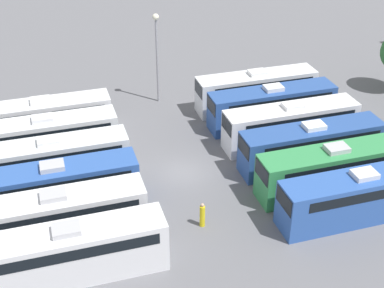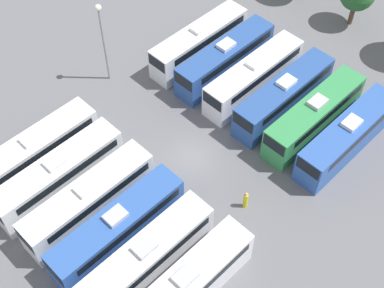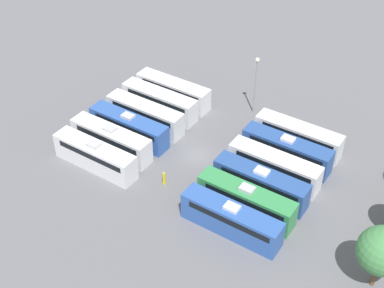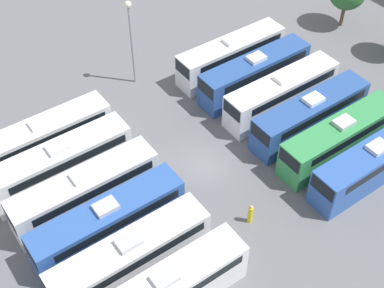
% 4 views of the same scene
% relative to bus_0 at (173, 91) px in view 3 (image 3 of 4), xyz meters
% --- Properties ---
extents(ground_plane, '(132.88, 132.88, 0.00)m').
position_rel_bus_0_xyz_m(ground_plane, '(8.60, 9.81, -1.84)').
color(ground_plane, slate).
extents(bus_0, '(2.52, 11.34, 3.70)m').
position_rel_bus_0_xyz_m(bus_0, '(0.00, 0.00, 0.00)').
color(bus_0, white).
rests_on(bus_0, ground_plane).
extents(bus_1, '(2.52, 11.34, 3.70)m').
position_rel_bus_0_xyz_m(bus_1, '(3.28, -0.02, 0.00)').
color(bus_1, silver).
rests_on(bus_1, ground_plane).
extents(bus_2, '(2.52, 11.34, 3.70)m').
position_rel_bus_0_xyz_m(bus_2, '(6.88, 0.20, 0.00)').
color(bus_2, silver).
rests_on(bus_2, ground_plane).
extents(bus_3, '(2.52, 11.34, 3.70)m').
position_rel_bus_0_xyz_m(bus_3, '(10.34, 0.20, 0.00)').
color(bus_3, '#2D56A8').
rests_on(bus_3, ground_plane).
extents(bus_4, '(2.52, 11.34, 3.70)m').
position_rel_bus_0_xyz_m(bus_4, '(13.68, 0.02, 0.00)').
color(bus_4, silver).
rests_on(bus_4, ground_plane).
extents(bus_5, '(2.52, 11.34, 3.70)m').
position_rel_bus_0_xyz_m(bus_5, '(17.20, 0.47, 0.00)').
color(bus_5, silver).
rests_on(bus_5, ground_plane).
extents(bus_6, '(2.52, 11.34, 3.70)m').
position_rel_bus_0_xyz_m(bus_6, '(-0.09, 19.41, 0.00)').
color(bus_6, silver).
rests_on(bus_6, ground_plane).
extents(bus_7, '(2.52, 11.34, 3.70)m').
position_rel_bus_0_xyz_m(bus_7, '(3.37, 19.45, 0.00)').
color(bus_7, '#284C93').
rests_on(bus_7, ground_plane).
extents(bus_8, '(2.52, 11.34, 3.70)m').
position_rel_bus_0_xyz_m(bus_8, '(6.91, 19.54, 0.00)').
color(bus_8, silver).
rests_on(bus_8, ground_plane).
extents(bus_9, '(2.52, 11.34, 3.70)m').
position_rel_bus_0_xyz_m(bus_9, '(10.46, 19.58, 0.00)').
color(bus_9, '#284C93').
rests_on(bus_9, ground_plane).
extents(bus_10, '(2.52, 11.34, 3.70)m').
position_rel_bus_0_xyz_m(bus_10, '(13.85, 19.57, 0.00)').
color(bus_10, '#338C4C').
rests_on(bus_10, ground_plane).
extents(bus_11, '(2.52, 11.34, 3.70)m').
position_rel_bus_0_xyz_m(bus_11, '(17.25, 19.64, 0.00)').
color(bus_11, '#2D56A8').
rests_on(bus_11, ground_plane).
extents(worker_person, '(0.36, 0.36, 1.84)m').
position_rel_bus_0_xyz_m(worker_person, '(15.06, 9.22, -0.98)').
color(worker_person, gold).
rests_on(worker_person, ground_plane).
extents(light_pole, '(0.60, 0.60, 8.63)m').
position_rel_bus_0_xyz_m(light_pole, '(-4.00, 10.90, 3.93)').
color(light_pole, gray).
rests_on(light_pole, ground_plane).
extents(tree_2, '(4.80, 4.80, 7.25)m').
position_rel_bus_0_xyz_m(tree_2, '(15.64, 34.63, 2.99)').
color(tree_2, brown).
rests_on(tree_2, ground_plane).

